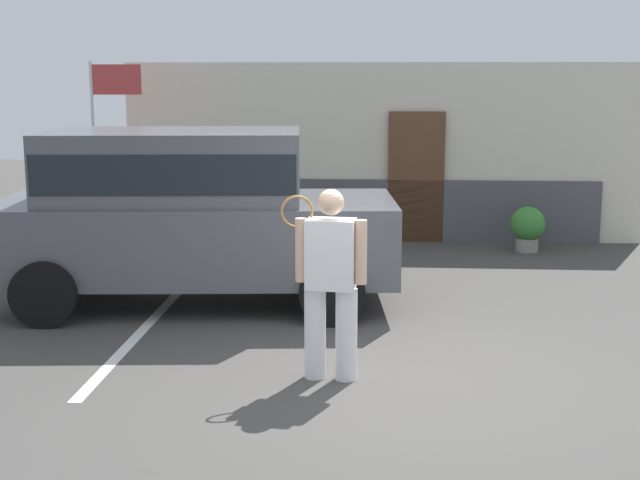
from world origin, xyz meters
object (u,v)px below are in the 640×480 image
object	(u,v)px
parked_suv	(188,208)
potted_plant_by_porch	(528,227)
tennis_player_man	(330,281)
flag_pole	(105,120)

from	to	relation	value
parked_suv	potted_plant_by_porch	bearing A→B (deg)	32.45
tennis_player_man	potted_plant_by_porch	bearing A→B (deg)	-107.77
tennis_player_man	potted_plant_by_porch	world-z (taller)	tennis_player_man
parked_suv	potted_plant_by_porch	size ratio (longest dim) A/B	6.83
parked_suv	flag_pole	size ratio (longest dim) A/B	1.65
tennis_player_man	potted_plant_by_porch	size ratio (longest dim) A/B	2.46
tennis_player_man	potted_plant_by_porch	xyz separation A→B (m)	(2.67, 5.99, -0.51)
parked_suv	potted_plant_by_porch	world-z (taller)	parked_suv
tennis_player_man	potted_plant_by_porch	distance (m)	6.58
potted_plant_by_porch	flag_pole	size ratio (longest dim) A/B	0.24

